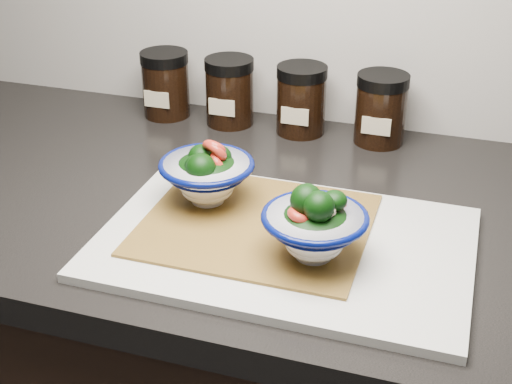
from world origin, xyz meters
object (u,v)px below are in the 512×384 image
(bowl_right, at_px, (315,227))
(spice_jar_d, at_px, (381,109))
(bowl_left, at_px, (207,174))
(spice_jar_a, at_px, (166,84))
(spice_jar_b, at_px, (230,91))
(cutting_board, at_px, (284,243))
(spice_jar_c, at_px, (301,100))

(bowl_right, xyz_separation_m, spice_jar_d, (0.02, 0.38, 0.00))
(bowl_left, height_order, spice_jar_a, same)
(spice_jar_a, distance_m, spice_jar_b, 0.12)
(cutting_board, height_order, spice_jar_a, spice_jar_a)
(bowl_right, xyz_separation_m, spice_jar_c, (-0.11, 0.38, 0.00))
(spice_jar_a, height_order, spice_jar_b, same)
(spice_jar_b, relative_size, spice_jar_d, 1.00)
(cutting_board, xyz_separation_m, spice_jar_c, (-0.07, 0.35, 0.05))
(cutting_board, height_order, bowl_left, bowl_left)
(spice_jar_c, bearing_deg, bowl_left, -99.75)
(cutting_board, bearing_deg, bowl_left, 155.62)
(bowl_left, bearing_deg, cutting_board, -24.38)
(bowl_left, distance_m, spice_jar_c, 0.30)
(cutting_board, distance_m, spice_jar_d, 0.36)
(spice_jar_b, bearing_deg, spice_jar_d, 0.00)
(spice_jar_a, bearing_deg, cutting_board, -48.11)
(cutting_board, relative_size, spice_jar_d, 3.98)
(cutting_board, bearing_deg, bowl_right, -35.07)
(bowl_right, xyz_separation_m, spice_jar_b, (-0.24, 0.38, 0.00))
(spice_jar_b, bearing_deg, spice_jar_a, 180.00)
(bowl_left, height_order, spice_jar_c, same)
(spice_jar_a, relative_size, spice_jar_d, 1.00)
(bowl_right, relative_size, spice_jar_c, 1.10)
(cutting_board, height_order, bowl_right, bowl_right)
(spice_jar_a, bearing_deg, spice_jar_b, 0.00)
(cutting_board, xyz_separation_m, spice_jar_b, (-0.19, 0.35, 0.05))
(cutting_board, distance_m, spice_jar_a, 0.47)
(cutting_board, distance_m, spice_jar_c, 0.36)
(spice_jar_d, bearing_deg, bowl_left, -121.61)
(bowl_left, xyz_separation_m, spice_jar_a, (-0.19, 0.29, 0.00))
(spice_jar_a, xyz_separation_m, spice_jar_c, (0.24, 0.00, 0.00))
(cutting_board, height_order, spice_jar_d, spice_jar_d)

